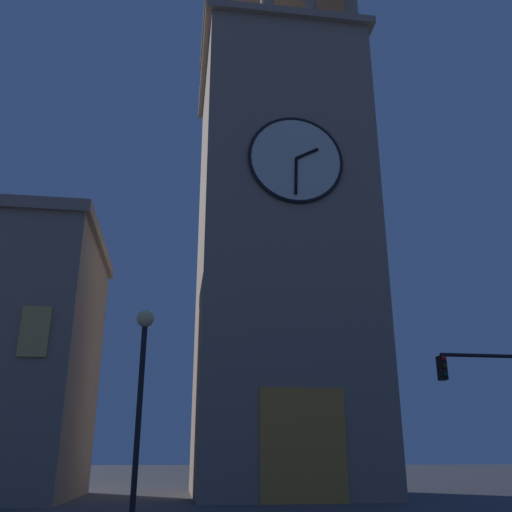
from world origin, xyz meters
The scene contains 4 objects.
ground_plane centered at (0.00, 0.00, 0.00)m, with size 200.00×200.00×0.00m, color #4C4C51.
clocktower centered at (-0.87, -2.54, 11.33)m, with size 8.24×9.40×28.27m.
traffic_signal_mid centered at (-6.33, 6.09, 3.36)m, with size 3.10×0.41×5.12m.
street_lamp centered at (4.66, 8.55, 3.57)m, with size 0.44×0.44×5.11m.
Camera 1 is at (3.80, 22.80, 1.56)m, focal length 39.28 mm.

